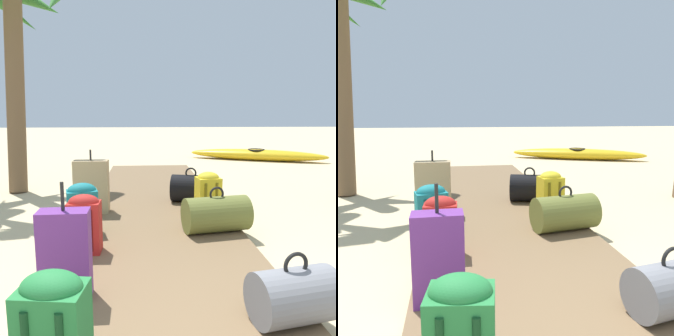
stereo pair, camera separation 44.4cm
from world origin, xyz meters
TOP-DOWN VIEW (x-y plane):
  - ground_plane at (0.00, 2.97)m, footprint 60.00×60.00m
  - boardwalk at (0.00, 3.71)m, footprint 1.81×7.43m
  - duffel_bag_olive at (0.61, 2.65)m, footprint 0.75×0.49m
  - backpack_teal at (-0.81, 2.71)m, footprint 0.36×0.29m
  - duffel_bag_black at (0.51, 3.91)m, footprint 0.63×0.52m
  - duffel_bag_grey at (0.74, 1.03)m, footprint 0.56×0.43m
  - suitcase_purple at (-0.70, 1.41)m, footprint 0.34×0.18m
  - suitcase_tan at (-0.83, 3.47)m, footprint 0.44×0.20m
  - backpack_green at (-0.58, 0.61)m, footprint 0.33×0.27m
  - backpack_red at (-0.70, 2.19)m, footprint 0.30×0.22m
  - backpack_yellow at (0.66, 3.34)m, footprint 0.32×0.30m
  - palm_tree_near_left at (-2.30, 5.19)m, footprint 2.04×2.21m
  - kayak at (3.11, 8.72)m, footprint 3.82×2.15m

SIDE VIEW (x-z plane):
  - ground_plane at x=0.00m, z-range 0.00..0.00m
  - boardwalk at x=0.00m, z-range 0.00..0.08m
  - kayak at x=3.11m, z-range 0.00..0.32m
  - duffel_bag_grey at x=0.74m, z-range 0.03..0.48m
  - duffel_bag_olive at x=0.61m, z-range 0.03..0.52m
  - duffel_bag_black at x=0.51m, z-range 0.03..0.53m
  - backpack_yellow at x=0.66m, z-range 0.09..0.63m
  - backpack_teal at x=-0.81m, z-range 0.09..0.64m
  - backpack_red at x=-0.70m, z-range 0.09..0.64m
  - backpack_green at x=-0.58m, z-range 0.09..0.67m
  - suitcase_purple at x=-0.70m, z-range -0.02..0.80m
  - suitcase_tan at x=-0.83m, z-range 0.01..0.83m
  - palm_tree_near_left at x=-2.30m, z-range 1.01..4.88m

